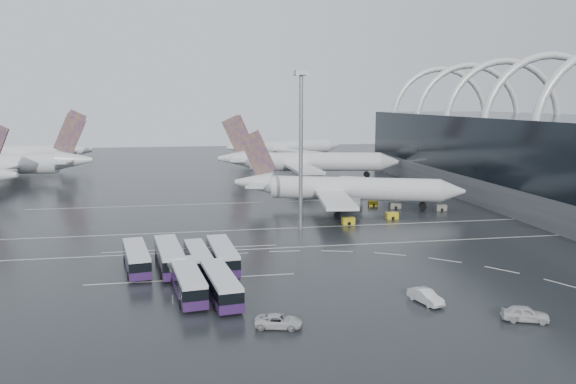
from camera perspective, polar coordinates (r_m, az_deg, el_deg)
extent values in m
plane|color=black|center=(95.97, 4.71, -5.12)|extent=(420.00, 420.00, 0.00)
torus|color=silver|center=(143.63, 24.87, 6.10)|extent=(33.80, 1.80, 33.80)
torus|color=silver|center=(159.59, 20.97, 6.57)|extent=(33.80, 1.80, 33.80)
torus|color=silver|center=(176.16, 17.79, 6.94)|extent=(33.80, 1.80, 33.80)
torus|color=silver|center=(193.17, 15.16, 7.23)|extent=(33.80, 1.80, 33.80)
cube|color=silver|center=(94.10, 5.02, -5.42)|extent=(120.00, 0.25, 0.01)
cube|color=silver|center=(107.29, 3.08, -3.56)|extent=(120.00, 0.25, 0.01)
cube|color=silver|center=(134.16, 0.37, -0.95)|extent=(120.00, 0.25, 0.01)
cube|color=silver|center=(77.59, -9.76, -8.73)|extent=(28.00, 0.25, 0.01)
cube|color=silver|center=(92.95, -9.83, -5.71)|extent=(28.00, 0.25, 0.01)
cylinder|color=silver|center=(125.32, 6.78, 0.34)|extent=(36.49, 16.91, 5.12)
cone|color=silver|center=(126.29, 16.38, 0.10)|extent=(6.68, 6.57, 5.12)
cone|color=silver|center=(128.10, -3.47, 0.98)|extent=(10.01, 7.73, 5.12)
cube|color=#3E1A70|center=(127.14, -3.11, 3.89)|extent=(8.21, 3.29, 10.85)
cube|color=silver|center=(127.74, -2.70, 0.97)|extent=(8.96, 16.31, 0.44)
cube|color=silver|center=(114.73, 4.79, -0.72)|extent=(8.87, 22.66, 0.71)
cube|color=silver|center=(136.47, 5.49, 0.87)|extent=(16.69, 22.08, 0.71)
cylinder|color=gray|center=(117.89, 6.18, -1.26)|extent=(5.57, 4.42, 3.00)
cylinder|color=gray|center=(133.53, 6.53, -0.03)|extent=(5.57, 4.42, 3.00)
cube|color=black|center=(126.09, 5.15, -1.20)|extent=(11.86, 8.81, 1.94)
cylinder|color=silver|center=(174.42, 2.76, 3.10)|extent=(40.60, 13.16, 5.79)
cone|color=silver|center=(176.78, 10.28, 3.04)|extent=(6.96, 6.80, 5.79)
cone|color=silver|center=(175.20, -5.48, 3.42)|extent=(10.88, 7.54, 5.79)
cube|color=#3E1A70|center=(174.51, -5.19, 5.83)|extent=(9.55, 2.38, 12.26)
cube|color=silver|center=(175.00, -4.83, 3.42)|extent=(7.75, 18.48, 0.50)
cube|color=silver|center=(162.00, 1.51, 2.42)|extent=(7.54, 25.09, 0.80)
cube|color=silver|center=(186.78, 1.40, 3.33)|extent=(16.07, 25.70, 0.80)
cylinder|color=gray|center=(165.76, 2.53, 1.94)|extent=(6.02, 4.35, 3.39)
cylinder|color=gray|center=(183.57, 2.35, 2.65)|extent=(6.02, 4.35, 3.39)
cube|color=black|center=(174.79, 1.45, 1.80)|extent=(12.95, 8.50, 2.19)
cylinder|color=silver|center=(231.39, 0.13, 4.55)|extent=(36.38, 16.89, 5.45)
cone|color=silver|center=(242.26, 4.52, 4.74)|extent=(7.09, 6.98, 5.45)
cone|color=silver|center=(221.16, -5.10, 4.54)|extent=(10.66, 8.18, 5.45)
cube|color=#3E1A70|center=(221.08, -4.90, 6.35)|extent=(8.76, 3.44, 11.56)
cube|color=silver|center=(221.92, -4.66, 4.56)|extent=(9.44, 17.39, 0.47)
cube|color=silver|center=(219.39, 0.76, 4.15)|extent=(17.66, 23.58, 0.75)
cube|color=silver|center=(240.05, -2.02, 4.58)|extent=(9.28, 24.12, 0.75)
cylinder|color=gray|center=(223.78, 0.97, 3.81)|extent=(5.92, 4.69, 3.20)
cylinder|color=gray|center=(238.56, -1.05, 4.15)|extent=(5.92, 4.69, 3.20)
cube|color=black|center=(229.94, -0.69, 3.58)|extent=(12.62, 9.32, 2.07)
cylinder|color=silver|center=(186.06, -26.76, 2.56)|extent=(30.26, 8.86, 6.01)
cone|color=silver|center=(179.32, -20.82, 3.06)|extent=(10.89, 6.98, 6.01)
cube|color=#3E1A70|center=(179.03, -21.28, 5.49)|extent=(9.99, 1.58, 12.73)
cube|color=silver|center=(179.91, -21.46, 3.05)|extent=(6.44, 19.00, 0.52)
cube|color=silver|center=(185.33, -26.15, 2.45)|extent=(9.79, 37.70, 0.72)
cube|color=black|center=(184.99, -25.48, 1.32)|extent=(13.01, 7.80, 2.28)
cylinder|color=silver|center=(217.00, -26.02, 3.47)|extent=(30.66, 6.26, 6.17)
cone|color=silver|center=(212.11, -20.67, 3.99)|extent=(10.66, 6.20, 6.17)
cube|color=#3E1A70|center=(211.82, -21.07, 6.10)|extent=(10.25, 0.67, 13.08)
cube|color=silver|center=(212.52, -21.23, 3.96)|extent=(4.84, 19.17, 0.53)
cube|color=silver|center=(216.46, -25.47, 3.38)|extent=(6.50, 38.32, 0.74)
cube|color=black|center=(216.27, -24.86, 2.40)|extent=(12.79, 6.85, 2.34)
cube|color=#311645|center=(83.21, -15.12, -7.04)|extent=(5.01, 13.30, 1.10)
cube|color=black|center=(82.89, -15.16, -6.24)|extent=(5.02, 13.06, 1.30)
cube|color=silver|center=(82.66, -15.18, -5.65)|extent=(5.01, 13.30, 0.45)
cylinder|color=black|center=(79.45, -13.86, -8.06)|extent=(0.51, 1.04, 1.00)
cylinder|color=black|center=(79.26, -15.88, -8.19)|extent=(0.51, 1.04, 1.00)
cylinder|color=black|center=(87.41, -14.42, -6.49)|extent=(0.51, 1.04, 1.00)
cylinder|color=black|center=(87.24, -16.25, -6.60)|extent=(0.51, 1.04, 1.00)
cube|color=#311645|center=(82.48, -11.94, -7.01)|extent=(4.90, 14.23, 1.18)
cube|color=black|center=(82.14, -11.97, -6.15)|extent=(4.92, 13.96, 1.39)
cube|color=silver|center=(81.90, -11.99, -5.51)|extent=(4.90, 14.23, 0.48)
cylinder|color=black|center=(78.50, -10.50, -8.13)|extent=(0.51, 1.11, 1.07)
cylinder|color=black|center=(78.23, -12.69, -8.27)|extent=(0.51, 1.11, 1.07)
cylinder|color=black|center=(87.01, -11.24, -6.42)|extent=(0.51, 1.11, 1.07)
cylinder|color=black|center=(86.77, -13.21, -6.54)|extent=(0.51, 1.11, 1.07)
cube|color=#311645|center=(81.81, -9.09, -7.15)|extent=(4.14, 12.35, 1.02)
cube|color=black|center=(81.50, -9.11, -6.40)|extent=(4.16, 12.11, 1.21)
cube|color=silver|center=(81.29, -9.12, -5.84)|extent=(4.14, 12.35, 0.42)
cylinder|color=black|center=(78.42, -7.73, -8.13)|extent=(0.44, 0.96, 0.93)
cylinder|color=black|center=(78.08, -9.63, -8.25)|extent=(0.44, 0.96, 0.93)
cylinder|color=black|center=(85.77, -8.58, -6.63)|extent=(0.44, 0.96, 0.93)
cylinder|color=black|center=(85.46, -10.31, -6.73)|extent=(0.44, 0.96, 0.93)
cube|color=#311645|center=(81.96, -6.66, -7.00)|extent=(4.12, 13.64, 1.14)
cube|color=black|center=(81.62, -6.67, -6.16)|extent=(4.16, 13.38, 1.34)
cube|color=silver|center=(81.39, -6.68, -5.55)|extent=(4.12, 13.64, 0.47)
cylinder|color=black|center=(78.22, -5.14, -8.09)|extent=(0.45, 1.06, 1.03)
cylinder|color=black|center=(77.82, -7.25, -8.22)|extent=(0.45, 1.06, 1.03)
cylinder|color=black|center=(86.36, -6.12, -6.43)|extent=(0.45, 1.06, 1.03)
cylinder|color=black|center=(86.00, -8.02, -6.53)|extent=(0.45, 1.06, 1.03)
cube|color=#311645|center=(71.37, -10.14, -9.58)|extent=(4.72, 13.44, 1.11)
cube|color=black|center=(70.99, -10.17, -8.66)|extent=(4.75, 13.19, 1.32)
cube|color=silver|center=(70.73, -10.19, -7.97)|extent=(4.72, 13.44, 0.46)
cylinder|color=black|center=(67.77, -8.42, -10.94)|extent=(0.49, 1.05, 1.01)
cylinder|color=black|center=(67.40, -10.83, -11.12)|extent=(0.49, 1.05, 1.01)
cylinder|color=black|center=(75.65, -9.51, -8.80)|extent=(0.49, 1.05, 1.01)
cylinder|color=black|center=(75.32, -11.65, -8.94)|extent=(0.49, 1.05, 1.01)
cube|color=#311645|center=(69.78, -6.86, -9.96)|extent=(4.65, 13.25, 1.10)
cube|color=black|center=(69.40, -6.88, -9.03)|extent=(4.67, 13.00, 1.30)
cube|color=silver|center=(69.13, -6.89, -8.34)|extent=(4.65, 13.25, 0.45)
cylinder|color=black|center=(66.36, -4.94, -11.32)|extent=(0.48, 1.04, 1.00)
cylinder|color=black|center=(65.84, -7.34, -11.54)|extent=(0.48, 1.04, 1.00)
cylinder|color=black|center=(74.02, -6.41, -9.14)|extent=(0.48, 1.04, 1.00)
cylinder|color=black|center=(73.55, -8.56, -9.31)|extent=(0.48, 1.04, 1.00)
imported|color=beige|center=(61.00, -0.97, -12.98)|extent=(5.45, 3.47, 1.40)
imported|color=beige|center=(67.69, 22.95, -11.32)|extent=(5.34, 3.65, 1.69)
imported|color=beige|center=(69.69, 13.81, -10.26)|extent=(3.14, 5.29, 1.65)
cylinder|color=gray|center=(102.81, 1.31, 3.92)|extent=(0.71, 0.71, 28.44)
cube|color=gray|center=(102.49, 1.34, 12.03)|extent=(2.23, 2.23, 0.81)
cube|color=silver|center=(102.47, 1.34, 11.86)|extent=(2.03, 2.03, 0.41)
cube|color=gold|center=(116.25, 10.51, -2.38)|extent=(2.41, 1.42, 1.31)
cube|color=slate|center=(127.73, 10.80, -1.33)|extent=(2.49, 1.47, 1.36)
cube|color=gold|center=(109.98, 6.14, -2.93)|extent=(2.42, 1.43, 1.32)
cube|color=slate|center=(127.48, 15.25, -1.52)|extent=(2.40, 1.42, 1.31)
cube|color=gold|center=(129.93, 8.62, -1.14)|extent=(2.08, 1.23, 1.14)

